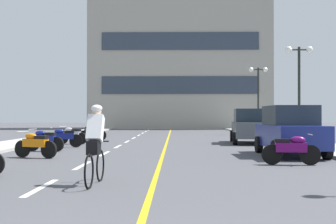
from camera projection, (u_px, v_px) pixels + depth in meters
The scene contains 27 objects.
ground_plane at pixel (162, 143), 23.89m from camera, with size 140.00×140.00×0.00m, color #47474C.
curb_left at pixel (46, 139), 27.01m from camera, with size 2.40×72.00×0.12m, color #A8A8A3.
curb_right at pixel (282, 139), 26.78m from camera, with size 2.40×72.00×0.12m, color #A8A8A3.
lane_dash_1 at pixel (41, 188), 8.93m from camera, with size 0.14×2.20×0.01m, color silver.
lane_dash_2 at pixel (82, 165), 12.93m from camera, with size 0.14×2.20×0.01m, color silver.
lane_dash_3 at pixel (104, 154), 16.93m from camera, with size 0.14×2.20×0.01m, color silver.
lane_dash_4 at pixel (118, 146), 20.93m from camera, with size 0.14×2.20×0.01m, color silver.
lane_dash_5 at pixel (127, 142), 24.93m from camera, with size 0.14×2.20×0.01m, color silver.
lane_dash_6 at pixel (134, 138), 28.92m from camera, with size 0.14×2.20×0.01m, color silver.
lane_dash_7 at pixel (139, 135), 32.92m from camera, with size 0.14×2.20×0.01m, color silver.
lane_dash_8 at pixel (143, 133), 36.92m from camera, with size 0.14×2.20×0.01m, color silver.
lane_dash_9 at pixel (146, 131), 40.92m from camera, with size 0.14×2.20×0.01m, color silver.
lane_dash_10 at pixel (149, 130), 44.92m from camera, with size 0.14×2.20×0.01m, color silver.
lane_dash_11 at pixel (151, 129), 48.92m from camera, with size 0.14×2.20×0.01m, color silver.
centre_line_yellow at pixel (168, 140), 26.89m from camera, with size 0.12×66.00×0.01m, color gold.
office_building at pixel (180, 60), 51.68m from camera, with size 20.27×7.60×15.94m.
street_lamp_mid at pixel (299, 72), 23.43m from camera, with size 1.46×0.36×5.02m.
street_lamp_far at pixel (258, 85), 34.17m from camera, with size 1.46×0.36×5.09m.
parked_car_near at pixel (290, 131), 16.08m from camera, with size 1.97×4.22×1.82m.
parked_car_mid at pixel (250, 126), 23.36m from camera, with size 2.18×4.32×1.82m.
motorcycle_3 at pixel (291, 149), 13.06m from camera, with size 1.70×0.60×0.92m.
motorcycle_4 at pixel (35, 144), 15.26m from camera, with size 1.63×0.81×0.92m.
motorcycle_5 at pixel (44, 140), 18.09m from camera, with size 1.68×0.67×0.92m.
motorcycle_6 at pixel (63, 137), 20.27m from camera, with size 1.69×0.61×0.92m.
motorcycle_7 at pixel (72, 135), 22.72m from camera, with size 1.64×0.79×0.92m.
motorcycle_8 at pixel (92, 133), 25.86m from camera, with size 1.63×0.81×0.92m.
cyclist_rider at pixel (95, 143), 9.33m from camera, with size 0.42×1.77×1.71m.
Camera 1 is at (0.71, -2.90, 1.45)m, focal length 47.35 mm.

